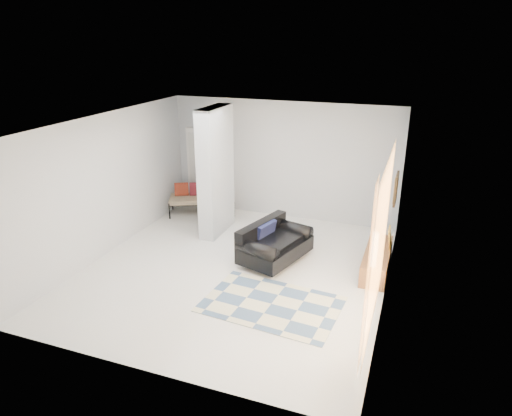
% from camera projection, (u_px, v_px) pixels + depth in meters
% --- Properties ---
extents(floor, '(6.00, 6.00, 0.00)m').
position_uv_depth(floor, '(235.00, 270.00, 8.70)').
color(floor, white).
rests_on(floor, ground).
extents(ceiling, '(6.00, 6.00, 0.00)m').
position_uv_depth(ceiling, '(233.00, 123.00, 7.70)').
color(ceiling, white).
rests_on(ceiling, wall_back).
extents(wall_back, '(6.00, 0.00, 6.00)m').
position_uv_depth(wall_back, '(283.00, 161.00, 10.84)').
color(wall_back, silver).
rests_on(wall_back, ground).
extents(wall_front, '(6.00, 0.00, 6.00)m').
position_uv_depth(wall_front, '(140.00, 279.00, 5.57)').
color(wall_front, silver).
rests_on(wall_front, ground).
extents(wall_left, '(0.00, 6.00, 6.00)m').
position_uv_depth(wall_left, '(107.00, 185.00, 9.08)').
color(wall_left, silver).
rests_on(wall_left, ground).
extents(wall_right, '(0.00, 6.00, 6.00)m').
position_uv_depth(wall_right, '(392.00, 221.00, 7.32)').
color(wall_right, silver).
rests_on(wall_right, ground).
extents(partition_column, '(0.35, 1.20, 2.80)m').
position_uv_depth(partition_column, '(216.00, 172.00, 9.96)').
color(partition_column, silver).
rests_on(partition_column, floor).
extents(hallway_door, '(0.85, 0.06, 2.04)m').
position_uv_depth(hallway_door, '(203.00, 168.00, 11.61)').
color(hallway_door, white).
rests_on(hallway_door, floor).
extents(curtain, '(0.00, 2.55, 2.55)m').
position_uv_depth(curtain, '(380.00, 247.00, 6.32)').
color(curtain, gold).
rests_on(curtain, wall_right).
extents(wall_art, '(0.04, 0.45, 0.55)m').
position_uv_depth(wall_art, '(396.00, 189.00, 8.06)').
color(wall_art, '#35220E').
rests_on(wall_art, wall_right).
extents(media_console, '(0.45, 1.61, 0.80)m').
position_uv_depth(media_console, '(377.00, 260.00, 8.63)').
color(media_console, brown).
rests_on(media_console, floor).
extents(loveseat, '(1.26, 1.69, 0.76)m').
position_uv_depth(loveseat, '(273.00, 243.00, 8.96)').
color(loveseat, silver).
rests_on(loveseat, floor).
extents(daybed, '(1.73, 1.26, 0.77)m').
position_uv_depth(daybed, '(201.00, 197.00, 11.34)').
color(daybed, black).
rests_on(daybed, floor).
extents(area_rug, '(2.33, 1.66, 0.01)m').
position_uv_depth(area_rug, '(271.00, 304.00, 7.58)').
color(area_rug, beige).
rests_on(area_rug, floor).
extents(cylinder_lamp, '(0.12, 0.12, 0.64)m').
position_uv_depth(cylinder_lamp, '(374.00, 250.00, 7.88)').
color(cylinder_lamp, white).
rests_on(cylinder_lamp, media_console).
extents(bronze_figurine, '(0.12, 0.12, 0.21)m').
position_uv_depth(bronze_figurine, '(379.00, 234.00, 9.02)').
color(bronze_figurine, '#331F16').
rests_on(bronze_figurine, media_console).
extents(vase, '(0.19, 0.19, 0.18)m').
position_uv_depth(vase, '(376.00, 245.00, 8.57)').
color(vase, white).
rests_on(vase, media_console).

